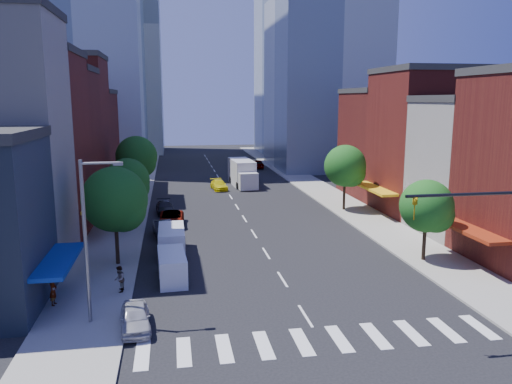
% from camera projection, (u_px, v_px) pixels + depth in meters
% --- Properties ---
extents(ground, '(220.00, 220.00, 0.00)m').
position_uv_depth(ground, '(305.00, 316.00, 28.61)').
color(ground, black).
rests_on(ground, ground).
extents(sidewalk_left, '(5.00, 120.00, 0.15)m').
position_uv_depth(sidewalk_left, '(132.00, 194.00, 65.30)').
color(sidewalk_left, gray).
rests_on(sidewalk_left, ground).
extents(sidewalk_right, '(5.00, 120.00, 0.15)m').
position_uv_depth(sidewalk_right, '(316.00, 188.00, 69.43)').
color(sidewalk_right, gray).
rests_on(sidewalk_right, ground).
extents(crosswalk, '(19.00, 3.00, 0.01)m').
position_uv_depth(crosswalk, '(321.00, 340.00, 25.70)').
color(crosswalk, silver).
rests_on(crosswalk, ground).
extents(bldg_left_2, '(12.00, 9.00, 16.00)m').
position_uv_depth(bldg_left_2, '(12.00, 149.00, 43.54)').
color(bldg_left_2, '#581714').
rests_on(bldg_left_2, ground).
extents(bldg_left_3, '(12.00, 8.00, 15.00)m').
position_uv_depth(bldg_left_3, '(38.00, 146.00, 51.87)').
color(bldg_left_3, '#4F1513').
rests_on(bldg_left_3, ground).
extents(bldg_left_4, '(12.00, 9.00, 17.00)m').
position_uv_depth(bldg_left_4, '(55.00, 131.00, 59.93)').
color(bldg_left_4, '#581714').
rests_on(bldg_left_4, ground).
extents(bldg_left_5, '(12.00, 10.00, 13.00)m').
position_uv_depth(bldg_left_5, '(71.00, 141.00, 69.50)').
color(bldg_left_5, '#4F1513').
rests_on(bldg_left_5, ground).
extents(bldg_right_1, '(12.00, 8.00, 12.00)m').
position_uv_depth(bldg_right_1, '(486.00, 169.00, 45.52)').
color(bldg_right_1, '#B8B3AA').
rests_on(bldg_right_1, ground).
extents(bldg_right_2, '(12.00, 10.00, 15.00)m').
position_uv_depth(bldg_right_2, '(436.00, 144.00, 53.97)').
color(bldg_right_2, '#581714').
rests_on(bldg_right_2, ground).
extents(bldg_right_3, '(12.00, 10.00, 13.00)m').
position_uv_depth(bldg_right_3, '(395.00, 145.00, 63.84)').
color(bldg_right_3, '#4F1513').
rests_on(bldg_right_3, ground).
extents(tower_far_w, '(18.00, 18.00, 56.00)m').
position_uv_depth(tower_far_w, '(119.00, 29.00, 112.58)').
color(tower_far_w, '#9EA5AD').
rests_on(tower_far_w, ground).
extents(streetlight, '(2.25, 0.25, 9.00)m').
position_uv_depth(streetlight, '(89.00, 232.00, 26.66)').
color(streetlight, slate).
rests_on(streetlight, sidewalk_left).
extents(tree_left_near, '(4.80, 4.80, 7.30)m').
position_uv_depth(tree_left_near, '(117.00, 202.00, 36.43)').
color(tree_left_near, black).
rests_on(tree_left_near, sidewalk_left).
extents(tree_left_mid, '(4.20, 4.20, 6.65)m').
position_uv_depth(tree_left_mid, '(129.00, 182.00, 47.15)').
color(tree_left_mid, black).
rests_on(tree_left_mid, sidewalk_left).
extents(tree_left_far, '(5.00, 5.00, 7.75)m').
position_uv_depth(tree_left_far, '(138.00, 158.00, 60.60)').
color(tree_left_far, black).
rests_on(tree_left_far, sidewalk_left).
extents(tree_right_near, '(4.00, 4.00, 6.20)m').
position_uv_depth(tree_right_near, '(429.00, 208.00, 37.45)').
color(tree_right_near, black).
rests_on(tree_right_near, sidewalk_right).
extents(tree_right_far, '(4.60, 4.60, 7.20)m').
position_uv_depth(tree_right_far, '(347.00, 168.00, 54.77)').
color(tree_right_far, black).
rests_on(tree_right_far, sidewalk_right).
extents(parked_car_front, '(1.92, 4.03, 1.33)m').
position_uv_depth(parked_car_front, '(135.00, 317.00, 26.89)').
color(parked_car_front, '#AAA9AE').
rests_on(parked_car_front, ground).
extents(parked_car_second, '(2.11, 4.53, 1.44)m').
position_uv_depth(parked_car_second, '(163.00, 229.00, 44.86)').
color(parked_car_second, black).
rests_on(parked_car_second, ground).
extents(parked_car_third, '(2.57, 5.23, 1.43)m').
position_uv_depth(parked_car_third, '(171.00, 219.00, 48.93)').
color(parked_car_third, '#999999').
rests_on(parked_car_third, ground).
extents(parked_car_rear, '(2.13, 4.56, 1.29)m').
position_uv_depth(parked_car_rear, '(165.00, 207.00, 54.37)').
color(parked_car_rear, black).
rests_on(parked_car_rear, ground).
extents(cargo_van_near, '(2.04, 4.61, 1.92)m').
position_uv_depth(cargo_van_near, '(172.00, 267.00, 34.08)').
color(cargo_van_near, white).
rests_on(cargo_van_near, ground).
extents(cargo_van_far, '(2.08, 5.06, 2.15)m').
position_uv_depth(cargo_van_far, '(172.00, 241.00, 39.83)').
color(cargo_van_far, white).
rests_on(cargo_van_far, ground).
extents(taxi, '(2.33, 4.73, 1.32)m').
position_uv_depth(taxi, '(219.00, 185.00, 68.47)').
color(taxi, '#D7C90B').
rests_on(taxi, ground).
extents(traffic_car_oncoming, '(2.00, 4.87, 1.57)m').
position_uv_depth(traffic_car_oncoming, '(249.00, 176.00, 75.50)').
color(traffic_car_oncoming, black).
rests_on(traffic_car_oncoming, ground).
extents(traffic_car_far, '(1.87, 4.61, 1.57)m').
position_uv_depth(traffic_car_far, '(257.00, 164.00, 89.89)').
color(traffic_car_far, '#999999').
rests_on(traffic_car_far, ground).
extents(box_truck, '(3.25, 9.27, 3.68)m').
position_uv_depth(box_truck, '(243.00, 174.00, 71.54)').
color(box_truck, silver).
rests_on(box_truck, ground).
extents(pedestrian_near, '(0.48, 0.67, 1.74)m').
position_uv_depth(pedestrian_near, '(53.00, 291.00, 29.65)').
color(pedestrian_near, '#999999').
rests_on(pedestrian_near, sidewalk_left).
extents(pedestrian_far, '(0.66, 0.83, 1.69)m').
position_uv_depth(pedestrian_far, '(119.00, 279.00, 31.67)').
color(pedestrian_far, '#999999').
rests_on(pedestrian_far, sidewalk_left).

